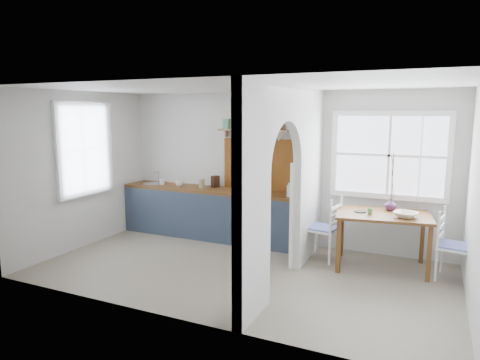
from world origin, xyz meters
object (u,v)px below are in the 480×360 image
at_px(chair_right, 456,246).
at_px(vase, 391,204).
at_px(chair_left, 323,227).
at_px(kettle, 291,190).
at_px(dining_table, 382,241).

bearing_deg(chair_right, vase, 79.54).
relative_size(chair_left, vase, 5.51).
bearing_deg(kettle, chair_left, 4.32).
bearing_deg(vase, dining_table, -105.25).
xyz_separation_m(chair_left, vase, (0.95, 0.22, 0.41)).
xyz_separation_m(dining_table, vase, (0.07, 0.26, 0.50)).
height_order(chair_right, vase, vase).
bearing_deg(dining_table, chair_left, 169.39).
distance_m(chair_left, kettle, 0.80).
bearing_deg(kettle, dining_table, 13.86).
bearing_deg(dining_table, chair_right, -12.89).
bearing_deg(chair_right, dining_table, 95.41).
bearing_deg(chair_right, kettle, 92.79).
distance_m(kettle, vase, 1.54).
relative_size(dining_table, kettle, 5.92).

